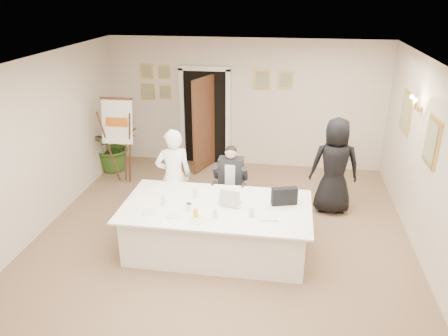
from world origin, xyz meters
name	(u,v)px	position (x,y,z in m)	size (l,w,h in m)	color
floor	(220,245)	(0.00, 0.00, 0.00)	(7.00, 7.00, 0.00)	brown
ceiling	(219,66)	(0.00, 0.00, 2.80)	(6.00, 7.00, 0.02)	white
wall_back	(246,104)	(0.00, 3.50, 1.40)	(6.00, 0.10, 2.80)	beige
wall_left	(29,152)	(-3.00, 0.00, 1.40)	(0.10, 7.00, 2.80)	beige
wall_right	(437,176)	(3.00, 0.00, 1.40)	(0.10, 7.00, 2.80)	beige
doorway	(205,120)	(-0.88, 3.32, 1.04)	(1.14, 0.86, 2.20)	black
pictures_back_wall	(209,82)	(-0.80, 3.47, 1.85)	(3.40, 0.06, 0.80)	gold
pictures_right_wall	(417,125)	(2.97, 1.20, 1.75)	(0.06, 2.20, 0.80)	gold
wall_sconce	(416,104)	(2.90, 1.20, 2.10)	(0.20, 0.30, 0.24)	#C6813F
conference_table	(217,228)	(-0.03, -0.14, 0.39)	(2.80, 1.49, 0.78)	white
seated_man	(230,182)	(0.03, 0.94, 0.67)	(0.57, 0.61, 1.34)	black
flip_chart	(121,145)	(-2.36, 2.07, 0.82)	(0.62, 0.40, 1.77)	#3A2512
standing_man	(174,176)	(-0.90, 0.70, 0.83)	(0.60, 0.40, 1.65)	white
standing_woman	(335,166)	(1.80, 1.46, 0.87)	(0.85, 0.55, 1.74)	black
potted_palm	(113,145)	(-2.80, 2.69, 0.58)	(1.05, 0.91, 1.16)	#2F511B
laptop	(231,195)	(0.17, -0.04, 0.91)	(0.31, 0.34, 0.28)	#B7BABC
laptop_bag	(284,196)	(0.96, 0.06, 0.91)	(0.38, 0.11, 0.27)	black
paper_stack	(267,218)	(0.75, -0.41, 0.79)	(0.27, 0.19, 0.03)	white
plate_left	(149,212)	(-0.96, -0.50, 0.78)	(0.23, 0.23, 0.01)	white
plate_mid	(174,215)	(-0.58, -0.54, 0.78)	(0.20, 0.20, 0.01)	white
plate_near	(198,220)	(-0.20, -0.62, 0.78)	(0.24, 0.24, 0.01)	white
glass_a	(163,201)	(-0.81, -0.24, 0.84)	(0.06, 0.06, 0.14)	silver
glass_b	(215,214)	(0.02, -0.52, 0.84)	(0.06, 0.06, 0.14)	silver
glass_c	(251,213)	(0.52, -0.40, 0.84)	(0.07, 0.07, 0.14)	silver
glass_d	(195,193)	(-0.40, 0.09, 0.84)	(0.07, 0.07, 0.14)	silver
oj_glass	(196,214)	(-0.25, -0.54, 0.84)	(0.07, 0.07, 0.13)	#FFA815
steel_jug	(189,207)	(-0.40, -0.35, 0.83)	(0.08, 0.08, 0.11)	silver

